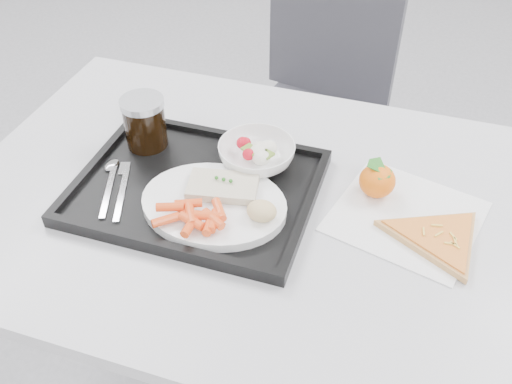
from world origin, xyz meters
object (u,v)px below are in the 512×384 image
at_px(tangerine, 377,181).
at_px(pizza_slice, 438,238).
at_px(cola_glass, 145,122).
at_px(salad_bowl, 257,155).
at_px(dinner_plate, 214,204).
at_px(tray, 197,188).
at_px(table, 267,226).
at_px(chair, 321,92).

bearing_deg(tangerine, pizza_slice, -36.17).
bearing_deg(cola_glass, tangerine, 0.61).
xyz_separation_m(salad_bowl, pizza_slice, (0.36, -0.09, -0.03)).
bearing_deg(salad_bowl, dinner_plate, -103.01).
distance_m(dinner_plate, pizza_slice, 0.40).
bearing_deg(dinner_plate, pizza_slice, 7.87).
height_order(cola_glass, tangerine, cola_glass).
bearing_deg(dinner_plate, tray, 139.21).
distance_m(table, tangerine, 0.23).
height_order(table, dinner_plate, dinner_plate).
xyz_separation_m(dinner_plate, tangerine, (0.27, 0.15, 0.01)).
bearing_deg(tangerine, salad_bowl, 179.57).
distance_m(tray, pizza_slice, 0.45).
distance_m(tray, dinner_plate, 0.07).
bearing_deg(table, salad_bowl, 120.44).
relative_size(table, dinner_plate, 4.44).
bearing_deg(cola_glass, tray, -32.19).
relative_size(cola_glass, pizza_slice, 0.46).
height_order(chair, pizza_slice, chair).
xyz_separation_m(dinner_plate, pizza_slice, (0.40, 0.05, -0.01)).
xyz_separation_m(tray, tangerine, (0.33, 0.10, 0.03)).
relative_size(chair, tray, 2.07).
distance_m(table, cola_glass, 0.33).
height_order(tray, tangerine, tangerine).
bearing_deg(tangerine, tray, -163.28).
xyz_separation_m(table, pizza_slice, (0.31, -0.01, 0.08)).
distance_m(cola_glass, pizza_slice, 0.61).
height_order(chair, tray, chair).
bearing_deg(pizza_slice, tangerine, 143.83).
relative_size(tray, cola_glass, 4.17).
height_order(cola_glass, pizza_slice, cola_glass).
relative_size(dinner_plate, salad_bowl, 1.78).
xyz_separation_m(cola_glass, pizza_slice, (0.60, -0.09, -0.06)).
xyz_separation_m(table, tangerine, (0.19, 0.08, 0.10)).
xyz_separation_m(tray, dinner_plate, (0.05, -0.05, 0.02)).
relative_size(dinner_plate, cola_glass, 2.50).
relative_size(chair, dinner_plate, 3.44).
distance_m(tangerine, pizza_slice, 0.16).
xyz_separation_m(tray, pizza_slice, (0.45, 0.01, 0.00)).
distance_m(table, salad_bowl, 0.14).
bearing_deg(cola_glass, dinner_plate, -34.69).
distance_m(table, dinner_plate, 0.14).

